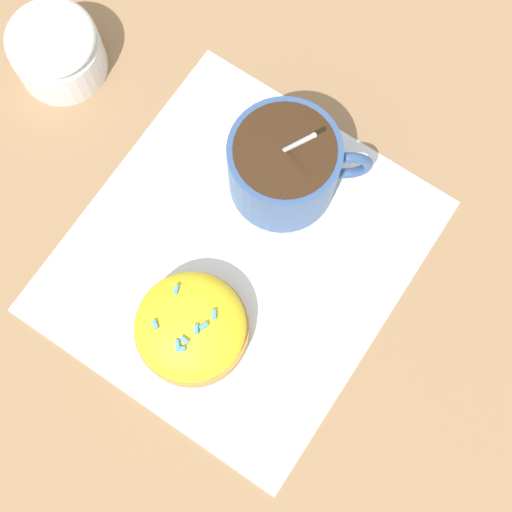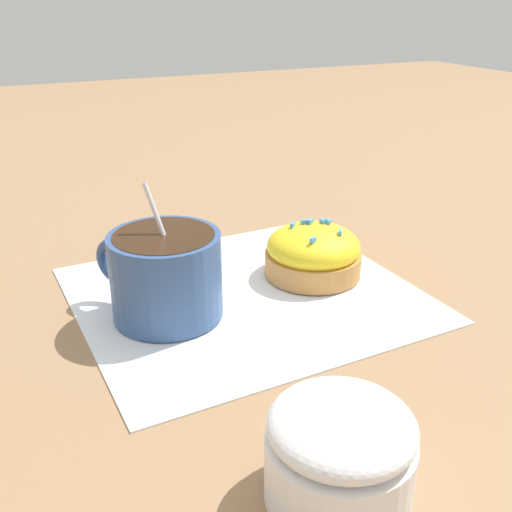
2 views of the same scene
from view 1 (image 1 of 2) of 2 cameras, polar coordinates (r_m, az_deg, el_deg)
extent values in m
plane|color=#93704C|center=(0.62, -1.41, 0.03)|extent=(3.00, 3.00, 0.00)
cube|color=white|center=(0.62, -1.42, 0.07)|extent=(0.31, 0.28, 0.00)
cylinder|color=#335184|center=(0.61, 2.20, 7.12)|extent=(0.09, 0.09, 0.07)
cylinder|color=#331E0F|center=(0.58, 2.32, 8.25)|extent=(0.08, 0.08, 0.01)
torus|color=#335184|center=(0.61, 7.26, 7.18)|extent=(0.03, 0.04, 0.04)
ellipsoid|color=silver|center=(0.63, 4.62, 5.66)|extent=(0.02, 0.03, 0.01)
cylinder|color=silver|center=(0.58, 1.70, 8.18)|extent=(0.02, 0.05, 0.10)
cylinder|color=#C18442|center=(0.60, -5.11, -5.89)|extent=(0.09, 0.09, 0.02)
ellipsoid|color=yellow|center=(0.58, -5.27, -5.61)|extent=(0.09, 0.09, 0.04)
cube|color=#4C99EA|center=(0.57, -6.42, -2.71)|extent=(0.01, 0.01, 0.00)
cube|color=#4C99EA|center=(0.56, -6.05, -7.42)|extent=(0.01, 0.01, 0.00)
cube|color=#4C99EA|center=(0.56, -8.07, -5.45)|extent=(0.01, 0.01, 0.00)
cube|color=#4C99EA|center=(0.56, -4.21, -5.62)|extent=(0.01, 0.01, 0.00)
cube|color=#4C99EA|center=(0.56, -5.74, -6.73)|extent=(0.00, 0.01, 0.00)
cube|color=#4C99EA|center=(0.56, -6.30, -7.06)|extent=(0.01, 0.01, 0.00)
cube|color=#4C99EA|center=(0.56, -4.80, -5.89)|extent=(0.01, 0.01, 0.00)
cube|color=#4C99EA|center=(0.56, -3.38, -4.71)|extent=(0.01, 0.01, 0.00)
cylinder|color=white|center=(0.70, -15.49, 15.21)|extent=(0.08, 0.08, 0.04)
ellipsoid|color=white|center=(0.68, -16.15, 16.41)|extent=(0.08, 0.08, 0.03)
camera|label=2|loc=(0.73, -28.70, 41.27)|focal=42.00mm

